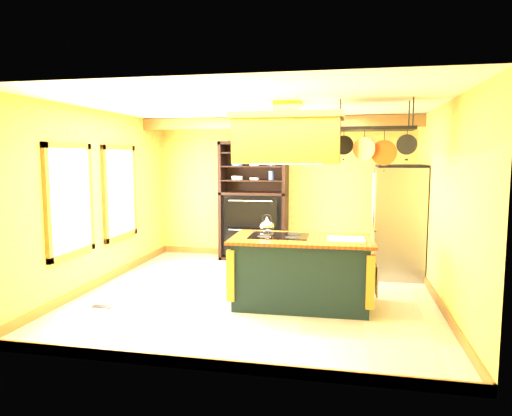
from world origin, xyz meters
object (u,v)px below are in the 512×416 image
(range_hood, at_px, (288,137))
(refrigerator, at_px, (398,223))
(pot_rack, at_px, (375,136))
(kitchen_island, at_px, (302,271))
(hutch, at_px, (254,214))

(range_hood, height_order, refrigerator, range_hood)
(range_hood, height_order, pot_rack, same)
(kitchen_island, relative_size, refrigerator, 1.04)
(kitchen_island, xyz_separation_m, refrigerator, (1.42, 1.84, 0.42))
(range_hood, relative_size, pot_rack, 1.42)
(refrigerator, height_order, hutch, hutch)
(range_hood, bearing_deg, pot_rack, 0.14)
(kitchen_island, xyz_separation_m, range_hood, (-0.20, -0.00, 1.78))
(refrigerator, bearing_deg, kitchen_island, -127.51)
(kitchen_island, distance_m, hutch, 2.94)
(hutch, bearing_deg, pot_rack, -51.62)
(pot_rack, bearing_deg, range_hood, -179.86)
(range_hood, xyz_separation_m, pot_rack, (1.10, 0.00, 0.00))
(refrigerator, bearing_deg, range_hood, -131.17)
(pot_rack, height_order, refrigerator, pot_rack)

